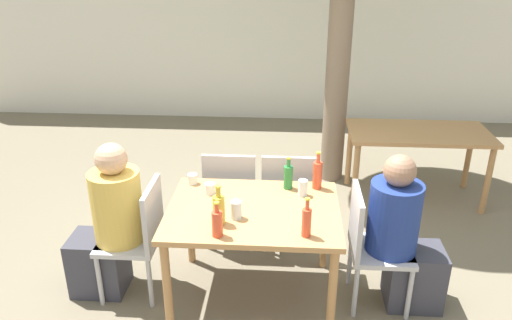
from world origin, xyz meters
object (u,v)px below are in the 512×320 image
at_px(patio_chair_1, 370,241).
at_px(drinking_glass_2, 210,189).
at_px(dining_table_back, 418,140).
at_px(soda_bottle_2, 217,223).
at_px(green_bottle_0, 288,176).
at_px(soda_bottle_3, 307,221).
at_px(oil_cruet_4, 219,209).
at_px(person_seated_1, 403,240).
at_px(drinking_glass_0, 193,179).
at_px(person_seated_0, 109,227).
at_px(drinking_glass_1, 303,188).
at_px(dining_table_front, 253,220).
at_px(patio_chair_2, 231,192).
at_px(drinking_glass_3, 236,210).
at_px(soda_bottle_1, 317,174).
at_px(patio_chair_3, 288,194).
at_px(patio_chair_0, 140,233).

xyz_separation_m(patio_chair_1, drinking_glass_2, (-1.19, 0.21, 0.28)).
bearing_deg(dining_table_back, soda_bottle_2, -130.22).
height_order(dining_table_back, green_bottle_0, green_bottle_0).
xyz_separation_m(green_bottle_0, soda_bottle_3, (0.12, -0.68, 0.01)).
relative_size(soda_bottle_3, oil_cruet_4, 0.97).
bearing_deg(person_seated_1, drinking_glass_0, 76.81).
distance_m(person_seated_0, drinking_glass_1, 1.48).
relative_size(dining_table_front, green_bottle_0, 4.75).
relative_size(patio_chair_1, soda_bottle_2, 3.69).
bearing_deg(patio_chair_2, drinking_glass_1, 141.91).
relative_size(soda_bottle_2, drinking_glass_3, 1.93).
relative_size(person_seated_0, drinking_glass_3, 9.59).
bearing_deg(person_seated_0, drinking_glass_2, 106.03).
distance_m(dining_table_back, oil_cruet_4, 2.63).
bearing_deg(patio_chair_2, oil_cruet_4, 91.97).
xyz_separation_m(dining_table_front, drinking_glass_2, (-0.34, 0.21, 0.13)).
bearing_deg(drinking_glass_0, drinking_glass_2, -44.42).
bearing_deg(soda_bottle_3, green_bottle_0, 100.36).
bearing_deg(soda_bottle_3, person_seated_1, 24.99).
xyz_separation_m(green_bottle_0, soda_bottle_1, (0.22, 0.02, 0.02)).
relative_size(oil_cruet_4, drinking_glass_1, 2.26).
bearing_deg(oil_cruet_4, green_bottle_0, 50.52).
height_order(patio_chair_1, patio_chair_2, same).
xyz_separation_m(dining_table_back, drinking_glass_0, (-2.07, -1.34, 0.14)).
xyz_separation_m(dining_table_back, person_seated_1, (-0.48, -1.71, -0.12)).
bearing_deg(soda_bottle_3, oil_cruet_4, 168.53).
distance_m(green_bottle_0, drinking_glass_0, 0.75).
bearing_deg(dining_table_back, drinking_glass_3, -132.01).
relative_size(patio_chair_1, drinking_glass_1, 7.30).
height_order(patio_chair_1, drinking_glass_2, patio_chair_1).
relative_size(dining_table_front, soda_bottle_3, 4.48).
distance_m(patio_chair_3, oil_cruet_4, 1.09).
height_order(soda_bottle_2, drinking_glass_0, soda_bottle_2).
relative_size(person_seated_0, drinking_glass_0, 15.36).
relative_size(patio_chair_2, soda_bottle_2, 3.69).
bearing_deg(person_seated_1, drinking_glass_2, 81.55).
distance_m(person_seated_0, soda_bottle_3, 1.52).
distance_m(dining_table_front, drinking_glass_2, 0.42).
bearing_deg(patio_chair_2, patio_chair_0, 49.45).
relative_size(green_bottle_0, soda_bottle_2, 1.05).
relative_size(drinking_glass_2, drinking_glass_3, 0.66).
bearing_deg(drinking_glass_1, dining_table_back, 50.91).
height_order(dining_table_front, drinking_glass_3, drinking_glass_3).
distance_m(patio_chair_0, soda_bottle_3, 1.31).
bearing_deg(drinking_glass_0, person_seated_0, -147.01).
distance_m(dining_table_front, patio_chair_3, 0.76).
xyz_separation_m(person_seated_1, soda_bottle_2, (-1.29, -0.37, 0.31)).
xyz_separation_m(drinking_glass_2, drinking_glass_3, (0.24, -0.35, 0.02)).
height_order(drinking_glass_0, drinking_glass_2, drinking_glass_2).
bearing_deg(drinking_glass_1, drinking_glass_2, -178.32).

